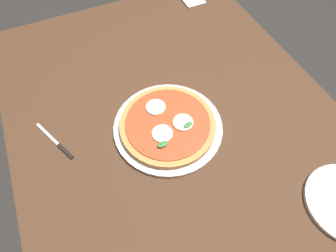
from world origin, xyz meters
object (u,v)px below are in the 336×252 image
object	(u,v)px
serving_tray	(168,127)
pizza	(168,124)
dining_table	(177,133)
knife	(59,145)

from	to	relation	value
serving_tray	pizza	world-z (taller)	pizza
dining_table	knife	world-z (taller)	knife
serving_tray	pizza	xyz separation A→B (m)	(-0.00, 0.00, 0.02)
serving_tray	dining_table	bearing A→B (deg)	-66.58
dining_table	serving_tray	world-z (taller)	serving_tray
serving_tray	pizza	distance (m)	0.02
knife	pizza	bearing A→B (deg)	-103.75
knife	dining_table	bearing A→B (deg)	-99.45
pizza	dining_table	bearing A→B (deg)	-66.28
knife	serving_tray	bearing A→B (deg)	-103.53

